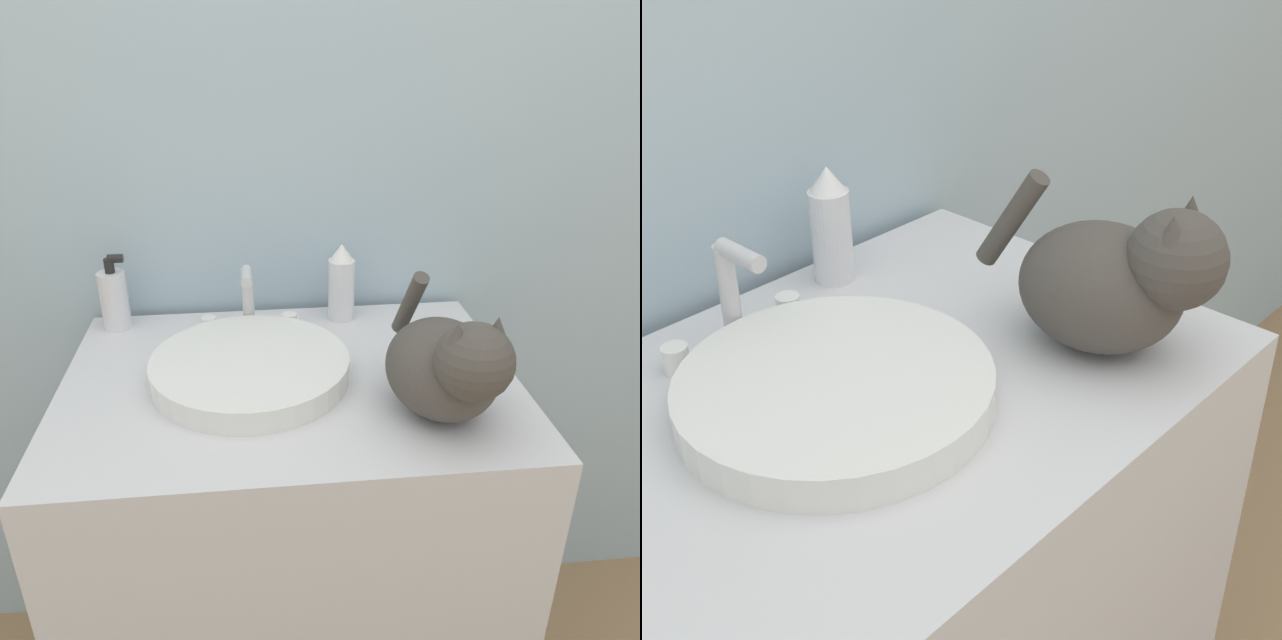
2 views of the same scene
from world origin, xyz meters
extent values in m
cube|color=#9EB7C6|center=(0.00, 0.64, 1.25)|extent=(6.00, 0.05, 2.50)
cube|color=silver|center=(0.00, 0.30, 0.45)|extent=(0.82, 0.60, 0.90)
cylinder|color=white|center=(-0.07, 0.30, 0.92)|extent=(0.36, 0.36, 0.04)
cylinder|color=silver|center=(-0.07, 0.50, 0.97)|extent=(0.02, 0.02, 0.14)
cylinder|color=silver|center=(-0.07, 0.46, 1.04)|extent=(0.02, 0.07, 0.02)
cylinder|color=white|center=(-0.16, 0.50, 0.92)|extent=(0.03, 0.03, 0.03)
cylinder|color=white|center=(0.01, 0.50, 0.92)|extent=(0.03, 0.03, 0.03)
ellipsoid|color=#47423D|center=(0.24, 0.16, 0.98)|extent=(0.22, 0.24, 0.16)
sphere|color=#47423D|center=(0.26, 0.08, 1.04)|extent=(0.14, 0.14, 0.12)
cone|color=#47423D|center=(0.23, 0.07, 1.09)|extent=(0.04, 0.04, 0.04)
cone|color=#47423D|center=(0.29, 0.08, 1.09)|extent=(0.04, 0.04, 0.04)
cylinder|color=#47423D|center=(0.21, 0.28, 1.04)|extent=(0.05, 0.10, 0.14)
cylinder|color=silver|center=(0.13, 0.54, 0.97)|extent=(0.06, 0.06, 0.13)
cone|color=white|center=(0.13, 0.54, 1.05)|extent=(0.05, 0.05, 0.04)
camera|label=1|loc=(-0.05, -0.69, 1.49)|focal=35.00mm
camera|label=2|loc=(-0.58, -0.36, 1.50)|focal=50.00mm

